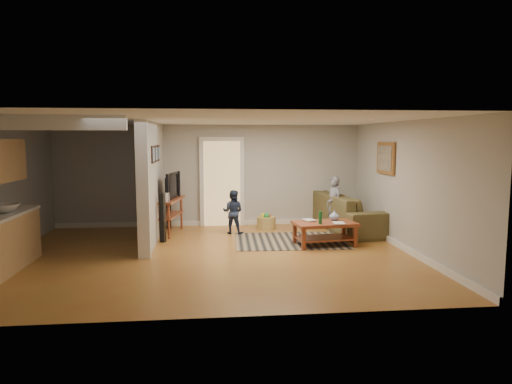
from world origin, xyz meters
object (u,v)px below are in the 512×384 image
Objects in this scene: coffee_table at (325,227)px; speaker_right at (169,209)px; child at (333,232)px; sofa at (348,229)px; toddler at (233,233)px; tv_console at (169,202)px; toy_basket at (266,222)px; speaker_left at (162,218)px.

coffee_table is 3.93m from speaker_right.
speaker_right reaches higher than child.
toddler is (-2.79, -0.28, 0.00)m from sofa.
toddler is at bearing 5.60° from tv_console.
toddler reaches higher than sofa.
tv_console is 1.41× the size of speaker_right.
toddler is at bearing -107.20° from child.
toddler is at bearing -151.04° from toy_basket.
sofa is 4.30m from tv_console.
speaker_left is 3.94m from child.
tv_console is 1.31× the size of speaker_left.
tv_console reaches higher than speaker_right.
tv_console reaches higher than toddler.
sofa is 0.56m from child.
speaker_left is at bearing 95.71° from sofa.
tv_console is at bearing 106.19° from speaker_left.
sofa is 2.83× the size of speaker_left.
child is at bearing -164.49° from toddler.
child is at bearing 118.04° from sofa.
toy_basket is (2.27, 0.33, -0.57)m from tv_console.
sofa is at bearing -5.17° from toy_basket.
sofa is 1.98m from toy_basket.
coffee_table reaches higher than toddler.
toy_basket is (2.34, -0.29, -0.31)m from speaker_right.
speaker_left is 1.47m from speaker_right.
child is (0.53, 1.30, -0.38)m from coffee_table.
speaker_left reaches higher than toddler.
sofa is at bearing 12.67° from tv_console.
sofa is at bearing -26.17° from speaker_right.
tv_console is 0.88m from speaker_left.
tv_console is 1.04× the size of child.
sofa is at bearing 58.81° from coffee_table.
speaker_left is at bearing -83.58° from tv_console.
coffee_table is 2.06m from toy_basket.
tv_console is at bearing 11.59° from toddler.
coffee_table is at bearing -52.22° from speaker_right.
speaker_right is at bearing -9.79° from toddler.
tv_console is 3.00× the size of toy_basket.
coffee_table is at bearing -13.75° from tv_console.
sofa is 2.26× the size of child.
toddler is at bearing 45.90° from speaker_left.
coffee_table is at bearing -61.49° from toy_basket.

